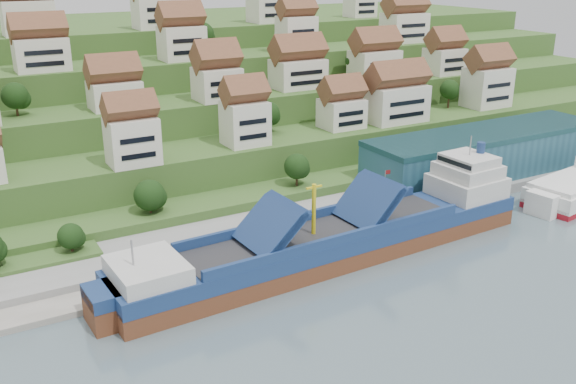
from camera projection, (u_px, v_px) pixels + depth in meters
ground at (335, 258)px, 110.65m from camera, size 300.00×300.00×0.00m
quay at (376, 205)px, 131.78m from camera, size 180.00×14.00×2.20m
hillside at (145, 94)px, 191.73m from camera, size 260.00×128.00×31.00m
hillside_village at (204, 68)px, 152.08m from camera, size 160.33×62.15×28.53m
hillside_trees at (179, 124)px, 134.99m from camera, size 141.61×61.91×30.18m
warehouse at (485, 152)px, 146.09m from camera, size 60.00×15.00×10.00m
flagpole at (385, 187)px, 124.83m from camera, size 1.28×0.16×8.00m
cargo_ship at (343, 239)px, 110.43m from camera, size 77.87×15.63×17.16m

